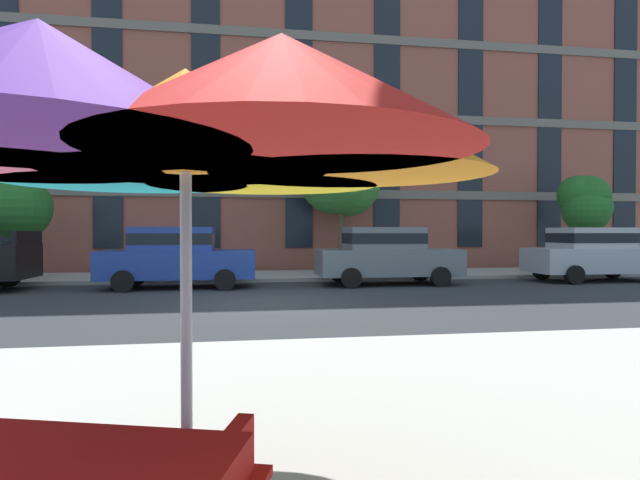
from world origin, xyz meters
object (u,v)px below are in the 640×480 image
street_tree_right (586,204)px  street_tree_left (20,211)px  sedan_gray (386,254)px  sedan_silver (593,253)px  street_tree_middle (340,181)px  sedan_blue (176,255)px  patio_umbrella (185,127)px

street_tree_right → street_tree_left: bearing=-179.5°
sedan_gray → street_tree_right: size_ratio=1.14×
sedan_silver → street_tree_left: street_tree_left is taller
street_tree_middle → sedan_blue: bearing=-146.2°
street_tree_middle → patio_umbrella: 17.01m
street_tree_left → sedan_silver: bearing=-8.2°
sedan_silver → street_tree_middle: 9.08m
sedan_silver → patio_umbrella: 17.44m
sedan_blue → street_tree_middle: bearing=33.8°
sedan_silver → street_tree_right: (1.81, 2.87, 1.79)m
street_tree_left → street_tree_right: size_ratio=0.88×
street_tree_middle → street_tree_right: 9.72m
sedan_gray → sedan_silver: (7.12, 0.00, 0.00)m
sedan_gray → street_tree_left: 12.00m
sedan_blue → street_tree_right: 15.63m
sedan_blue → sedan_gray: same height
sedan_silver → street_tree_middle: size_ratio=0.86×
street_tree_left → street_tree_middle: 11.01m
sedan_blue → street_tree_middle: 7.24m
sedan_gray → sedan_blue: bearing=180.0°
sedan_blue → street_tree_right: street_tree_right is taller
street_tree_middle → patio_umbrella: street_tree_middle is taller
street_tree_right → patio_umbrella: size_ratio=1.20×
street_tree_left → street_tree_right: 20.55m
sedan_blue → sedan_silver: bearing=0.0°
street_tree_left → patio_umbrella: (6.84, -15.40, -0.16)m
sedan_blue → street_tree_middle: (5.61, 3.76, 2.61)m
sedan_silver → patio_umbrella: (-11.89, -12.70, 1.22)m
patio_umbrella → street_tree_middle: bearing=76.2°
sedan_gray → sedan_silver: 7.12m
sedan_silver → street_tree_right: street_tree_right is taller
patio_umbrella → street_tree_left: bearing=114.0°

